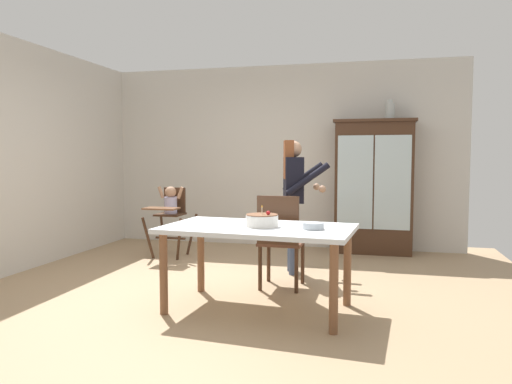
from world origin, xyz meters
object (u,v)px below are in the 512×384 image
Objects in this scene: adult_person at (294,190)px; china_cabinet at (374,186)px; dining_table at (258,236)px; serving_bowl at (313,226)px; high_chair_with_toddler at (170,208)px; birthday_cake at (262,220)px; ceramic_vase at (390,111)px; dining_chair_far_side at (280,235)px.

china_cabinet is at bearing -47.67° from adult_person.
dining_table is 0.50m from serving_bowl.
serving_bowl is (2.17, -1.97, 0.11)m from high_chair_with_toddler.
serving_bowl is at bearing -5.16° from birthday_cake.
birthday_cake is 1.56× the size of serving_bowl.
ceramic_vase is at bearing 1.06° from china_cabinet.
china_cabinet is 3.01m from dining_table.
ceramic_vase is 2.06m from adult_person.
high_chair_with_toddler is at bearing -34.40° from dining_chair_far_side.
adult_person is 5.47× the size of birthday_cake.
adult_person is 1.45m from dining_table.
high_chair_with_toddler is 2.93m from serving_bowl.
high_chair_with_toddler reaches higher than dining_table.
high_chair_with_toddler reaches higher than serving_bowl.
china_cabinet is 3.00m from birthday_cake.
dining_chair_far_side is at bearing -116.91° from ceramic_vase.
adult_person reaches higher than serving_bowl.
high_chair_with_toddler is at bearing 131.68° from birthday_cake.
high_chair_with_toddler is at bearing -161.92° from ceramic_vase.
china_cabinet is 1.95× the size of high_chair_with_toddler.
serving_bowl is 0.87m from dining_chair_far_side.
birthday_cake is (-1.12, -2.86, -1.18)m from ceramic_vase.
adult_person is at bearing -15.53° from high_chair_with_toddler.
dining_chair_far_side is (1.74, -1.24, -0.10)m from high_chair_with_toddler.
ceramic_vase is 3.29m from birthday_cake.
china_cabinet is at bearing -111.53° from dining_chair_far_side.
dining_chair_far_side is (0.02, 0.69, -0.24)m from birthday_cake.
high_chair_with_toddler is 2.14m from dining_chair_far_side.
ceramic_vase reaches higher than dining_chair_far_side.
high_chair_with_toddler is 2.59m from birthday_cake.
high_chair_with_toddler is 5.28× the size of serving_bowl.
china_cabinet is 2.81m from high_chair_with_toddler.
high_chair_with_toddler is 0.62× the size of adult_person.
dining_table is 1.77× the size of dining_chair_far_side.
birthday_cake is (1.72, -1.93, 0.14)m from high_chair_with_toddler.
high_chair_with_toddler is (-2.64, -0.92, -0.28)m from china_cabinet.
birthday_cake is at bearing -47.84° from high_chair_with_toddler.
high_chair_with_toddler is at bearing 137.72° from serving_bowl.
adult_person is at bearing 88.37° from birthday_cake.
birthday_cake is at bearing 162.40° from adult_person.
ceramic_vase reaches higher than china_cabinet.
dining_chair_far_side reaches higher than high_chair_with_toddler.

